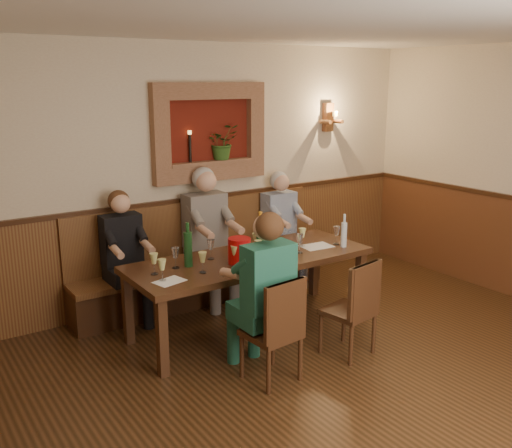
{
  "coord_description": "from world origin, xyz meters",
  "views": [
    {
      "loc": [
        -2.9,
        -2.52,
        2.41
      ],
      "look_at": [
        0.1,
        1.9,
        1.05
      ],
      "focal_mm": 40.0,
      "sensor_mm": 36.0,
      "label": 1
    }
  ],
  "objects_px": {
    "chair_near_right": "(349,327)",
    "wine_bottle_green_b": "(188,248)",
    "person_bench_left": "(126,270)",
    "person_chair_front": "(262,308)",
    "chair_near_left": "(272,350)",
    "bench": "(204,272)",
    "wine_bottle_green_a": "(260,236)",
    "dining_table": "(250,264)",
    "person_bench_mid": "(210,248)",
    "water_bottle": "(344,234)",
    "spittoon_bucket": "(239,251)",
    "person_bench_right": "(283,239)"
  },
  "relations": [
    {
      "from": "spittoon_bucket",
      "to": "wine_bottle_green_b",
      "type": "distance_m",
      "value": 0.47
    },
    {
      "from": "chair_near_left",
      "to": "person_chair_front",
      "type": "height_order",
      "value": "person_chair_front"
    },
    {
      "from": "chair_near_right",
      "to": "person_chair_front",
      "type": "relative_size",
      "value": 0.63
    },
    {
      "from": "dining_table",
      "to": "wine_bottle_green_a",
      "type": "bearing_deg",
      "value": 9.27
    },
    {
      "from": "person_bench_left",
      "to": "person_bench_mid",
      "type": "relative_size",
      "value": 0.9
    },
    {
      "from": "person_bench_right",
      "to": "person_chair_front",
      "type": "distance_m",
      "value": 2.16
    },
    {
      "from": "wine_bottle_green_a",
      "to": "wine_bottle_green_b",
      "type": "distance_m",
      "value": 0.76
    },
    {
      "from": "chair_near_left",
      "to": "water_bottle",
      "type": "bearing_deg",
      "value": 20.97
    },
    {
      "from": "person_chair_front",
      "to": "wine_bottle_green_b",
      "type": "relative_size",
      "value": 3.43
    },
    {
      "from": "dining_table",
      "to": "person_chair_front",
      "type": "bearing_deg",
      "value": -117.37
    },
    {
      "from": "chair_near_left",
      "to": "person_bench_mid",
      "type": "height_order",
      "value": "person_bench_mid"
    },
    {
      "from": "bench",
      "to": "person_chair_front",
      "type": "xyz_separation_m",
      "value": [
        -0.4,
        -1.72,
        0.26
      ]
    },
    {
      "from": "person_bench_left",
      "to": "person_chair_front",
      "type": "bearing_deg",
      "value": -71.73
    },
    {
      "from": "person_bench_mid",
      "to": "water_bottle",
      "type": "xyz_separation_m",
      "value": [
        0.95,
        -1.09,
        0.26
      ]
    },
    {
      "from": "chair_near_right",
      "to": "spittoon_bucket",
      "type": "relative_size",
      "value": 3.7
    },
    {
      "from": "person_bench_left",
      "to": "spittoon_bucket",
      "type": "xyz_separation_m",
      "value": [
        0.74,
        -0.95,
        0.31
      ]
    },
    {
      "from": "wine_bottle_green_a",
      "to": "spittoon_bucket",
      "type": "bearing_deg",
      "value": -158.1
    },
    {
      "from": "dining_table",
      "to": "person_bench_left",
      "type": "distance_m",
      "value": 1.26
    },
    {
      "from": "person_bench_left",
      "to": "water_bottle",
      "type": "height_order",
      "value": "person_bench_left"
    },
    {
      "from": "bench",
      "to": "spittoon_bucket",
      "type": "xyz_separation_m",
      "value": [
        -0.19,
        -1.05,
        0.54
      ]
    },
    {
      "from": "chair_near_left",
      "to": "chair_near_right",
      "type": "distance_m",
      "value": 0.84
    },
    {
      "from": "wine_bottle_green_a",
      "to": "chair_near_left",
      "type": "bearing_deg",
      "value": -119.28
    },
    {
      "from": "person_bench_right",
      "to": "wine_bottle_green_a",
      "type": "distance_m",
      "value": 1.26
    },
    {
      "from": "person_bench_mid",
      "to": "person_bench_right",
      "type": "relative_size",
      "value": 1.1
    },
    {
      "from": "dining_table",
      "to": "person_bench_mid",
      "type": "distance_m",
      "value": 0.84
    },
    {
      "from": "bench",
      "to": "wine_bottle_green_a",
      "type": "height_order",
      "value": "wine_bottle_green_a"
    },
    {
      "from": "chair_near_right",
      "to": "wine_bottle_green_b",
      "type": "height_order",
      "value": "wine_bottle_green_b"
    },
    {
      "from": "person_chair_front",
      "to": "person_bench_left",
      "type": "bearing_deg",
      "value": 108.27
    },
    {
      "from": "chair_near_right",
      "to": "chair_near_left",
      "type": "bearing_deg",
      "value": 169.61
    },
    {
      "from": "dining_table",
      "to": "chair_near_left",
      "type": "distance_m",
      "value": 1.09
    },
    {
      "from": "person_bench_left",
      "to": "spittoon_bucket",
      "type": "bearing_deg",
      "value": -51.96
    },
    {
      "from": "chair_near_left",
      "to": "wine_bottle_green_a",
      "type": "relative_size",
      "value": 2.12
    },
    {
      "from": "person_bench_mid",
      "to": "water_bottle",
      "type": "distance_m",
      "value": 1.47
    },
    {
      "from": "chair_near_left",
      "to": "water_bottle",
      "type": "xyz_separation_m",
      "value": [
        1.37,
        0.67,
        0.62
      ]
    },
    {
      "from": "dining_table",
      "to": "bench",
      "type": "distance_m",
      "value": 1.01
    },
    {
      "from": "chair_near_left",
      "to": "wine_bottle_green_a",
      "type": "bearing_deg",
      "value": 55.61
    },
    {
      "from": "chair_near_right",
      "to": "wine_bottle_green_b",
      "type": "distance_m",
      "value": 1.61
    },
    {
      "from": "spittoon_bucket",
      "to": "bench",
      "type": "bearing_deg",
      "value": 79.55
    },
    {
      "from": "person_bench_right",
      "to": "bench",
      "type": "bearing_deg",
      "value": 174.21
    },
    {
      "from": "dining_table",
      "to": "water_bottle",
      "type": "relative_size",
      "value": 7.02
    },
    {
      "from": "bench",
      "to": "person_bench_right",
      "type": "distance_m",
      "value": 1.06
    },
    {
      "from": "bench",
      "to": "wine_bottle_green_b",
      "type": "bearing_deg",
      "value": -125.91
    },
    {
      "from": "dining_table",
      "to": "spittoon_bucket",
      "type": "height_order",
      "value": "spittoon_bucket"
    },
    {
      "from": "person_bench_left",
      "to": "wine_bottle_green_b",
      "type": "relative_size",
      "value": 3.29
    },
    {
      "from": "bench",
      "to": "wine_bottle_green_a",
      "type": "bearing_deg",
      "value": -81.89
    },
    {
      "from": "dining_table",
      "to": "spittoon_bucket",
      "type": "bearing_deg",
      "value": -150.59
    },
    {
      "from": "bench",
      "to": "person_bench_mid",
      "type": "relative_size",
      "value": 2.0
    },
    {
      "from": "person_bench_left",
      "to": "water_bottle",
      "type": "distance_m",
      "value": 2.23
    },
    {
      "from": "person_bench_left",
      "to": "person_chair_front",
      "type": "height_order",
      "value": "person_chair_front"
    },
    {
      "from": "person_bench_left",
      "to": "person_chair_front",
      "type": "distance_m",
      "value": 1.7
    }
  ]
}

